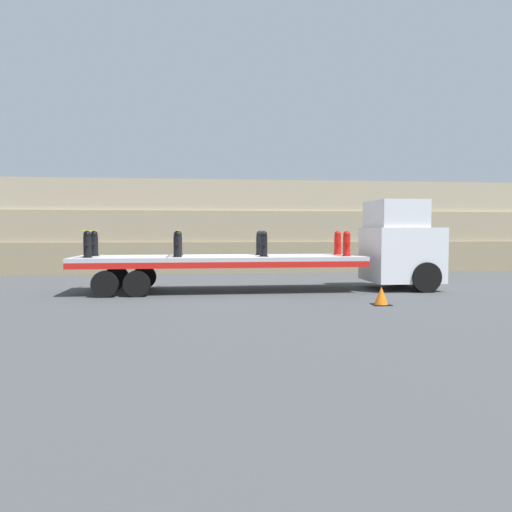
# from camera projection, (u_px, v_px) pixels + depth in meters

# --- Properties ---
(ground_plane) EXTENTS (120.00, 120.00, 0.00)m
(ground_plane) POSITION_uv_depth(u_px,v_px,m) (220.00, 291.00, 17.70)
(ground_plane) COLOR #3F4244
(rock_cliff) EXTENTS (60.00, 3.30, 4.76)m
(rock_cliff) POSITION_uv_depth(u_px,v_px,m) (212.00, 227.00, 26.52)
(rock_cliff) COLOR gray
(rock_cliff) RESTS_ON ground_plane
(truck_cab) EXTENTS (2.43, 2.62, 3.25)m
(truck_cab) POSITION_uv_depth(u_px,v_px,m) (402.00, 246.00, 18.41)
(truck_cab) COLOR silver
(truck_cab) RESTS_ON ground_plane
(flatbed_trailer) EXTENTS (10.06, 2.66, 1.26)m
(flatbed_trailer) POSITION_uv_depth(u_px,v_px,m) (203.00, 262.00, 17.58)
(flatbed_trailer) COLOR #B2B2B7
(flatbed_trailer) RESTS_ON ground_plane
(fire_hydrant_black_near_0) EXTENTS (0.32, 0.52, 0.90)m
(fire_hydrant_black_near_0) POSITION_uv_depth(u_px,v_px,m) (87.00, 244.00, 16.54)
(fire_hydrant_black_near_0) COLOR black
(fire_hydrant_black_near_0) RESTS_ON flatbed_trailer
(fire_hydrant_black_far_0) EXTENTS (0.32, 0.52, 0.90)m
(fire_hydrant_black_far_0) POSITION_uv_depth(u_px,v_px,m) (94.00, 244.00, 17.66)
(fire_hydrant_black_far_0) COLOR black
(fire_hydrant_black_far_0) RESTS_ON flatbed_trailer
(fire_hydrant_black_near_1) EXTENTS (0.32, 0.52, 0.90)m
(fire_hydrant_black_near_1) POSITION_uv_depth(u_px,v_px,m) (177.00, 244.00, 16.88)
(fire_hydrant_black_near_1) COLOR black
(fire_hydrant_black_near_1) RESTS_ON flatbed_trailer
(fire_hydrant_black_far_1) EXTENTS (0.32, 0.52, 0.90)m
(fire_hydrant_black_far_1) POSITION_uv_depth(u_px,v_px,m) (179.00, 243.00, 18.01)
(fire_hydrant_black_far_1) COLOR black
(fire_hydrant_black_far_1) RESTS_ON flatbed_trailer
(fire_hydrant_black_near_2) EXTENTS (0.32, 0.52, 0.90)m
(fire_hydrant_black_near_2) POSITION_uv_depth(u_px,v_px,m) (264.00, 244.00, 17.23)
(fire_hydrant_black_near_2) COLOR black
(fire_hydrant_black_near_2) RESTS_ON flatbed_trailer
(fire_hydrant_black_far_2) EXTENTS (0.32, 0.52, 0.90)m
(fire_hydrant_black_far_2) POSITION_uv_depth(u_px,v_px,m) (260.00, 243.00, 18.35)
(fire_hydrant_black_far_2) COLOR black
(fire_hydrant_black_far_2) RESTS_ON flatbed_trailer
(fire_hydrant_red_near_3) EXTENTS (0.32, 0.52, 0.90)m
(fire_hydrant_red_near_3) POSITION_uv_depth(u_px,v_px,m) (347.00, 244.00, 17.58)
(fire_hydrant_red_near_3) COLOR red
(fire_hydrant_red_near_3) RESTS_ON flatbed_trailer
(fire_hydrant_red_far_3) EXTENTS (0.32, 0.52, 0.90)m
(fire_hydrant_red_far_3) POSITION_uv_depth(u_px,v_px,m) (338.00, 243.00, 18.70)
(fire_hydrant_red_far_3) COLOR red
(fire_hydrant_red_far_3) RESTS_ON flatbed_trailer
(cargo_strap_rear) EXTENTS (0.05, 2.77, 0.01)m
(cargo_strap_rear) POSITION_uv_depth(u_px,v_px,m) (91.00, 230.00, 17.08)
(cargo_strap_rear) COLOR yellow
(cargo_strap_rear) RESTS_ON fire_hydrant_black_near_0
(cargo_strap_middle) EXTENTS (0.05, 2.77, 0.01)m
(cargo_strap_middle) POSITION_uv_depth(u_px,v_px,m) (178.00, 230.00, 17.42)
(cargo_strap_middle) COLOR yellow
(cargo_strap_middle) RESTS_ON fire_hydrant_black_near_1
(traffic_cone) EXTENTS (0.51, 0.51, 0.54)m
(traffic_cone) POSITION_uv_depth(u_px,v_px,m) (381.00, 296.00, 14.40)
(traffic_cone) COLOR black
(traffic_cone) RESTS_ON ground_plane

